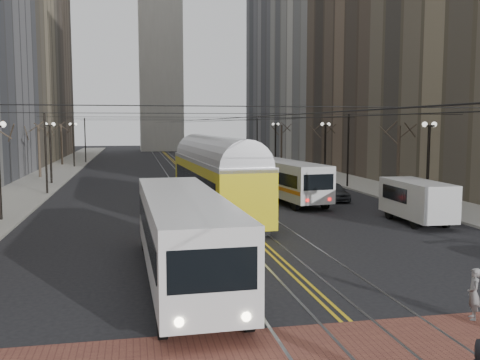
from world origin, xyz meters
name	(u,v)px	position (x,y,z in m)	size (l,w,h in m)	color
ground	(334,311)	(0.00, 0.00, 0.00)	(260.00, 260.00, 0.00)	black
sidewalk_left	(49,177)	(-15.00, 45.00, 0.07)	(5.00, 140.00, 0.15)	gray
sidewalk_right	(314,172)	(15.00, 45.00, 0.07)	(5.00, 140.00, 0.15)	gray
streetcar_rails	(188,175)	(0.00, 45.00, 0.00)	(4.80, 130.00, 0.02)	gray
centre_lines	(188,175)	(0.00, 45.00, 0.01)	(0.42, 130.00, 0.01)	gold
building_left_far	(18,42)	(-25.50, 86.00, 20.00)	(16.00, 20.00, 40.00)	brown
building_right_mid	(396,30)	(25.50, 46.00, 17.00)	(16.00, 20.00, 34.00)	brown
building_right_far	(297,50)	(25.50, 86.00, 20.00)	(16.00, 20.00, 40.00)	slate
lamp_posts	(207,159)	(0.00, 28.75, 2.80)	(27.60, 57.20, 5.60)	black
street_trees	(198,155)	(0.00, 35.25, 2.80)	(31.68, 53.28, 5.60)	#382D23
trolley_wires	(198,145)	(0.00, 34.83, 3.77)	(25.96, 120.00, 6.60)	black
transit_bus	(183,238)	(-4.26, 4.05, 1.59)	(2.65, 12.73, 3.18)	silver
streetcar	(216,184)	(-0.88, 18.31, 1.90)	(2.99, 16.08, 3.79)	gold
rear_bus	(284,181)	(5.00, 23.15, 1.49)	(2.49, 11.44, 2.98)	#B9B9B9
cargo_van	(417,202)	(10.00, 12.82, 1.23)	(2.14, 5.56, 2.46)	#BBBBBB
sedan_grey	(333,191)	(8.67, 22.63, 0.69)	(1.63, 4.05, 1.38)	#43474B
pedestrian_b	(474,294)	(3.74, -1.50, 0.77)	(0.56, 0.37, 1.53)	slate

